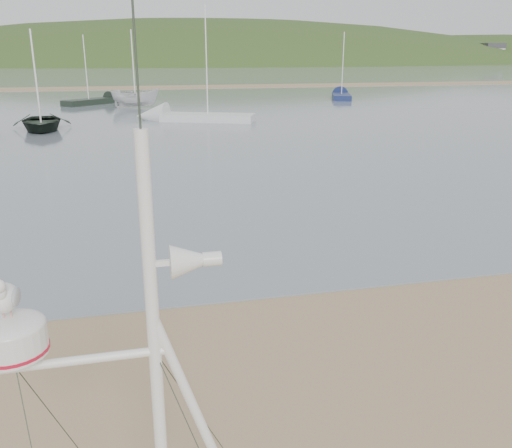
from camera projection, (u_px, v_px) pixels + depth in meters
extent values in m
cube|color=slate|center=(120.00, 72.00, 128.49)|extent=(560.00, 256.00, 0.04)
cube|color=#8C7050|center=(118.00, 88.00, 70.96)|extent=(560.00, 7.00, 0.07)
ellipsoid|color=#263B18|center=(218.00, 115.00, 239.44)|extent=(400.00, 180.00, 80.00)
ellipsoid|color=#263B18|center=(497.00, 94.00, 267.96)|extent=(300.00, 135.00, 56.00)
cube|color=silver|center=(8.00, 54.00, 178.81)|extent=(8.40, 6.30, 8.00)
cube|color=silver|center=(90.00, 54.00, 184.47)|extent=(8.40, 6.30, 8.00)
cube|color=silver|center=(167.00, 54.00, 190.14)|extent=(8.40, 6.30, 8.00)
cube|color=silver|center=(239.00, 54.00, 195.81)|extent=(8.40, 6.30, 8.00)
cube|color=silver|center=(308.00, 54.00, 201.48)|extent=(8.40, 6.30, 8.00)
cube|color=silver|center=(372.00, 54.00, 207.15)|extent=(8.40, 6.30, 8.00)
cube|color=silver|center=(433.00, 54.00, 212.81)|extent=(8.40, 6.30, 8.00)
cube|color=silver|center=(491.00, 53.00, 218.48)|extent=(8.40, 6.30, 8.00)
cylinder|color=white|center=(157.00, 385.00, 4.31)|extent=(0.10, 0.10, 4.06)
cylinder|color=white|center=(80.00, 360.00, 4.10)|extent=(1.32, 0.07, 0.07)
cylinder|color=#2D382D|center=(137.00, 67.00, 3.57)|extent=(0.02, 0.02, 0.91)
cube|color=white|center=(14.00, 359.00, 3.98)|extent=(0.16, 0.16, 0.09)
cylinder|color=silver|center=(11.00, 340.00, 3.93)|extent=(0.51, 0.51, 0.22)
cylinder|color=red|center=(13.00, 349.00, 3.95)|extent=(0.52, 0.52, 0.03)
ellipsoid|color=silver|center=(9.00, 326.00, 3.90)|extent=(0.51, 0.51, 0.14)
cone|color=silver|center=(188.00, 261.00, 4.06)|extent=(0.26, 0.26, 0.26)
cylinder|color=silver|center=(212.00, 259.00, 4.10)|extent=(0.14, 0.11, 0.11)
cube|color=white|center=(163.00, 263.00, 4.02)|extent=(0.20, 0.04, 0.04)
cylinder|color=tan|center=(3.00, 313.00, 3.86)|extent=(0.01, 0.01, 0.07)
cylinder|color=tan|center=(11.00, 312.00, 3.87)|extent=(0.01, 0.01, 0.07)
ellipsoid|color=white|center=(5.00, 298.00, 3.83)|extent=(0.17, 0.27, 0.20)
ellipsoid|color=#9EA1A6|center=(16.00, 297.00, 3.83)|extent=(0.05, 0.22, 0.13)
cone|color=white|center=(9.00, 292.00, 3.97)|extent=(0.09, 0.08, 0.09)
ellipsoid|color=white|center=(0.00, 293.00, 3.71)|extent=(0.08, 0.08, 0.12)
imported|color=black|center=(37.00, 89.00, 32.02)|extent=(3.52, 1.33, 4.82)
imported|color=silver|center=(134.00, 82.00, 45.52)|extent=(2.03, 2.01, 4.19)
cube|color=silver|center=(208.00, 118.00, 37.01)|extent=(6.61, 4.31, 0.50)
cone|color=silver|center=(151.00, 116.00, 37.65)|extent=(2.82, 2.72, 2.02)
cylinder|color=white|center=(206.00, 61.00, 35.88)|extent=(0.08, 0.08, 6.96)
cube|color=black|center=(89.00, 102.00, 48.73)|extent=(4.72, 4.57, 0.50)
cone|color=black|center=(116.00, 99.00, 51.26)|extent=(2.36, 2.35, 1.59)
cylinder|color=white|center=(86.00, 67.00, 47.82)|extent=(0.08, 0.08, 5.48)
cube|color=#16214E|center=(341.00, 96.00, 54.55)|extent=(3.35, 5.63, 0.50)
cone|color=#16214E|center=(340.00, 94.00, 57.81)|extent=(2.23, 2.33, 1.72)
cylinder|color=white|center=(343.00, 63.00, 53.58)|extent=(0.08, 0.08, 5.90)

